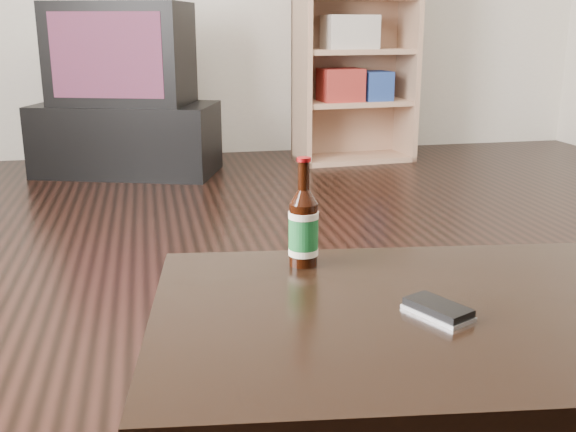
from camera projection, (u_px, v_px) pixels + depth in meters
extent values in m
cube|color=black|center=(369.00, 350.00, 1.83)|extent=(5.00, 6.00, 0.01)
cube|color=black|center=(127.00, 139.00, 3.94)|extent=(1.13, 0.81, 0.41)
cube|color=black|center=(121.00, 54.00, 3.81)|extent=(0.86, 0.68, 0.56)
cube|color=#971B00|center=(106.00, 55.00, 3.58)|extent=(0.59, 0.20, 0.45)
cube|color=tan|center=(302.00, 52.00, 4.09)|extent=(0.06, 0.34, 1.38)
cube|color=tan|center=(408.00, 51.00, 4.28)|extent=(0.06, 0.34, 1.38)
cube|color=tan|center=(353.00, 158.00, 4.37)|extent=(0.77, 0.40, 0.03)
cube|color=tan|center=(347.00, 50.00, 4.33)|extent=(0.74, 0.09, 1.38)
cube|color=tan|center=(355.00, 103.00, 4.27)|extent=(0.70, 0.36, 0.03)
cube|color=tan|center=(356.00, 51.00, 4.19)|extent=(0.70, 0.36, 0.03)
cube|color=maroon|center=(341.00, 85.00, 4.19)|extent=(0.27, 0.23, 0.20)
cube|color=navy|center=(375.00, 86.00, 4.26)|extent=(0.19, 0.22, 0.18)
cube|color=#BDB4A7|center=(350.00, 32.00, 4.12)|extent=(0.33, 0.24, 0.20)
cube|color=black|center=(474.00, 321.00, 1.11)|extent=(1.13, 0.75, 0.05)
cylinder|color=black|center=(204.00, 369.00, 1.36)|extent=(0.07, 0.07, 0.34)
cylinder|color=black|center=(303.00, 234.00, 1.28)|extent=(0.06, 0.06, 0.12)
cylinder|color=#155825|center=(303.00, 233.00, 1.28)|extent=(0.06, 0.06, 0.08)
cylinder|color=beige|center=(303.00, 215.00, 1.27)|extent=(0.06, 0.06, 0.01)
cylinder|color=beige|center=(303.00, 251.00, 1.29)|extent=(0.06, 0.06, 0.01)
cone|color=black|center=(304.00, 197.00, 1.26)|extent=(0.06, 0.06, 0.03)
cylinder|color=black|center=(304.00, 176.00, 1.25)|extent=(0.02, 0.02, 0.05)
cylinder|color=maroon|center=(304.00, 159.00, 1.24)|extent=(0.03, 0.03, 0.01)
cube|color=#B3B3B5|center=(438.00, 313.00, 1.07)|extent=(0.10, 0.12, 0.01)
cube|color=black|center=(438.00, 308.00, 1.07)|extent=(0.09, 0.12, 0.02)
cylinder|color=#B3B3B5|center=(454.00, 311.00, 1.05)|extent=(0.03, 0.03, 0.00)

